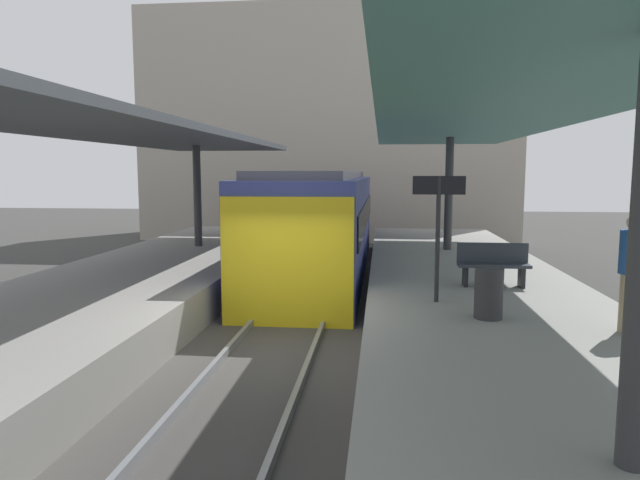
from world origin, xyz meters
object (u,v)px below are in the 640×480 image
object	(u,v)px
commuter_train	(321,223)
platform_bench	(493,263)
passenger_near_bench	(632,272)
platform_sign	(438,210)
litter_bin	(489,293)

from	to	relation	value
commuter_train	platform_bench	xyz separation A→B (m)	(4.08, -5.71, -0.26)
platform_bench	passenger_near_bench	distance (m)	3.51
commuter_train	platform_sign	distance (m)	7.84
commuter_train	litter_bin	world-z (taller)	commuter_train
platform_sign	passenger_near_bench	distance (m)	3.14
commuter_train	platform_bench	size ratio (longest dim) A/B	9.10
platform_bench	passenger_near_bench	xyz separation A→B (m)	(1.28, -3.24, 0.41)
platform_bench	passenger_near_bench	size ratio (longest dim) A/B	0.83
platform_bench	platform_sign	size ratio (longest dim) A/B	0.63
commuter_train	platform_bench	distance (m)	7.03
platform_bench	platform_sign	xyz separation A→B (m)	(-1.26, -1.55, 1.16)
platform_sign	litter_bin	size ratio (longest dim) A/B	2.76
platform_bench	litter_bin	size ratio (longest dim) A/B	1.75
commuter_train	litter_bin	size ratio (longest dim) A/B	15.93
commuter_train	passenger_near_bench	bearing A→B (deg)	-59.07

